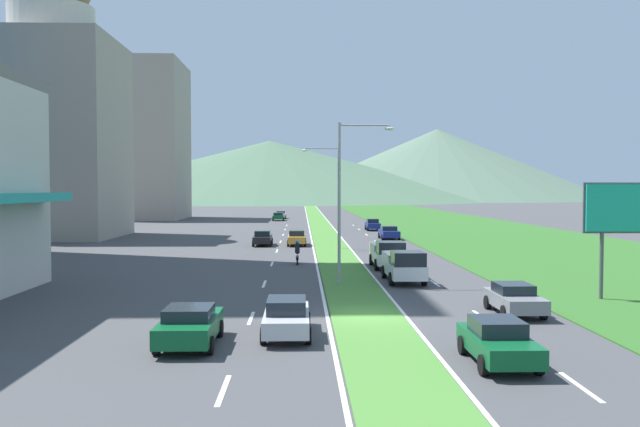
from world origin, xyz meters
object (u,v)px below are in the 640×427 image
object	(u,v)px
street_lamp_mid	(334,190)
car_1	(287,317)
car_9	(263,238)
pickup_truck_0	(388,254)
car_2	(278,217)
motorcycle_rider	(297,254)
car_8	(281,215)
pickup_truck_1	(404,266)
car_4	(297,238)
car_3	(190,325)
car_5	(498,341)
street_lamp_near	(345,192)
car_7	(389,232)
car_6	(373,225)
car_0	(514,298)

from	to	relation	value
street_lamp_mid	car_1	size ratio (longest dim) A/B	2.15
car_9	pickup_truck_0	world-z (taller)	pickup_truck_0
street_lamp_mid	car_2	distance (m)	52.78
pickup_truck_0	motorcycle_rider	size ratio (longest dim) A/B	2.70
car_8	pickup_truck_1	xyz separation A→B (m)	(10.02, -80.57, 0.24)
pickup_truck_0	pickup_truck_1	size ratio (longest dim) A/B	1.00
car_4	pickup_truck_0	xyz separation A→B (m)	(6.62, -18.21, 0.22)
car_3	car_5	distance (m)	10.75
car_8	car_9	xyz separation A→B (m)	(-0.03, -55.56, 0.01)
street_lamp_near	car_1	size ratio (longest dim) A/B	2.15
car_2	car_3	world-z (taller)	car_3
car_3	street_lamp_near	bearing A→B (deg)	-25.02
car_3	car_7	bearing A→B (deg)	-16.23
car_5	car_6	size ratio (longest dim) A/B	0.94
car_3	pickup_truck_1	size ratio (longest dim) A/B	0.78
street_lamp_mid	motorcycle_rider	distance (m)	13.17
car_1	car_9	size ratio (longest dim) A/B	1.02
street_lamp_mid	car_0	bearing A→B (deg)	-78.13
car_6	car_8	xyz separation A→B (m)	(-13.46, 33.24, -0.04)
car_4	car_7	world-z (taller)	car_4
car_0	car_9	xyz separation A→B (m)	(-13.45, 34.74, 0.04)
car_7	car_9	bearing A→B (deg)	-61.42
car_0	pickup_truck_1	bearing A→B (deg)	-160.72
car_6	car_7	xyz separation A→B (m)	(0.13, -14.90, -0.03)
street_lamp_near	car_4	size ratio (longest dim) A/B	2.09
street_lamp_near	car_2	bearing A→B (deg)	95.09
street_lamp_mid	car_6	world-z (taller)	street_lamp_mid
car_4	pickup_truck_1	world-z (taller)	pickup_truck_1
car_2	car_0	bearing A→B (deg)	-170.68
car_3	car_7	world-z (taller)	car_7
street_lamp_mid	car_2	size ratio (longest dim) A/B	2.37
car_0	car_5	bearing A→B (deg)	-22.02
car_1	motorcycle_rider	xyz separation A→B (m)	(0.28, 23.15, -0.00)
car_3	car_8	bearing A→B (deg)	-0.14
car_2	pickup_truck_1	bearing A→B (deg)	-172.05
street_lamp_mid	car_8	world-z (taller)	street_lamp_mid
street_lamp_near	car_6	size ratio (longest dim) A/B	2.24
car_4	pickup_truck_0	bearing A→B (deg)	-160.03
pickup_truck_0	motorcycle_rider	world-z (taller)	pickup_truck_0
car_2	motorcycle_rider	world-z (taller)	motorcycle_rider
pickup_truck_1	car_0	bearing A→B (deg)	19.28
car_0	car_2	bearing A→B (deg)	-170.68
street_lamp_mid	car_8	bearing A→B (deg)	96.64
car_7	pickup_truck_0	xyz separation A→B (m)	(-3.62, -25.55, 0.22)
car_0	car_3	size ratio (longest dim) A/B	0.95
car_3	car_6	distance (m)	63.90
car_9	pickup_truck_1	bearing A→B (deg)	-158.10
car_7	street_lamp_mid	bearing A→B (deg)	-30.89
car_1	car_0	bearing A→B (deg)	-68.88
car_0	motorcycle_rider	size ratio (longest dim) A/B	2.02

